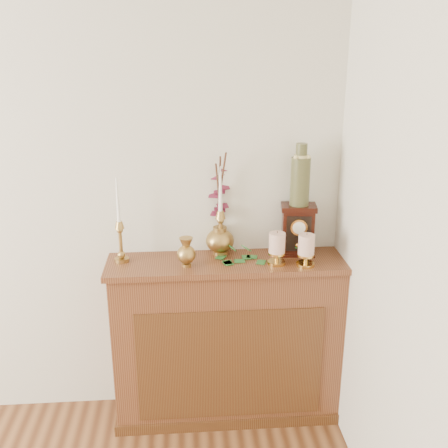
{
  "coord_description": "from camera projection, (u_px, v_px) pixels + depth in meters",
  "views": [
    {
      "loc": [
        1.19,
        -0.37,
        1.98
      ],
      "look_at": [
        1.38,
        2.05,
        1.14
      ],
      "focal_mm": 42.0,
      "sensor_mm": 36.0,
      "label": 1
    }
  ],
  "objects": [
    {
      "name": "ivy_garland",
      "position": [
        269.0,
        254.0,
        2.73
      ],
      "size": [
        0.47,
        0.22,
        0.09
      ],
      "rotation": [
        0.0,
        0.0,
        0.15
      ],
      "color": "#266627",
      "rests_on": "console_shelf"
    },
    {
      "name": "ginger_jar",
      "position": [
        219.0,
        206.0,
        2.74
      ],
      "size": [
        0.23,
        0.24,
        0.55
      ],
      "rotation": [
        0.0,
        0.0,
        -0.06
      ],
      "color": "#9F7A3F",
      "rests_on": "console_shelf"
    },
    {
      "name": "pillar_candle_right",
      "position": [
        306.0,
        249.0,
        2.59
      ],
      "size": [
        0.09,
        0.09,
        0.18
      ],
      "rotation": [
        0.0,
        0.0,
        -0.15
      ],
      "color": "gold",
      "rests_on": "console_shelf"
    },
    {
      "name": "console_shelf",
      "position": [
        227.0,
        344.0,
        2.84
      ],
      "size": [
        1.24,
        0.34,
        0.93
      ],
      "color": "brown",
      "rests_on": "ground"
    },
    {
      "name": "bud_vase",
      "position": [
        186.0,
        252.0,
        2.59
      ],
      "size": [
        0.09,
        0.09,
        0.15
      ],
      "rotation": [
        0.0,
        0.0,
        -0.24
      ],
      "color": "#9F7A3F",
      "rests_on": "console_shelf"
    },
    {
      "name": "candlestick_left",
      "position": [
        120.0,
        235.0,
        2.63
      ],
      "size": [
        0.07,
        0.07,
        0.44
      ],
      "rotation": [
        0.0,
        0.0,
        -0.32
      ],
      "color": "#9F7A3F",
      "rests_on": "console_shelf"
    },
    {
      "name": "pillar_candle_left",
      "position": [
        277.0,
        247.0,
        2.61
      ],
      "size": [
        0.09,
        0.09,
        0.18
      ],
      "rotation": [
        0.0,
        0.0,
        -0.07
      ],
      "color": "gold",
      "rests_on": "console_shelf"
    },
    {
      "name": "ceramic_vase",
      "position": [
        300.0,
        178.0,
        2.64
      ],
      "size": [
        0.1,
        0.1,
        0.32
      ],
      "rotation": [
        0.0,
        0.0,
        -0.13
      ],
      "color": "#183123",
      "rests_on": "mantel_clock"
    },
    {
      "name": "mantel_clock",
      "position": [
        298.0,
        230.0,
        2.73
      ],
      "size": [
        0.19,
        0.15,
        0.27
      ],
      "rotation": [
        0.0,
        0.0,
        -0.13
      ],
      "color": "black",
      "rests_on": "console_shelf"
    },
    {
      "name": "candlestick_center",
      "position": [
        220.0,
        225.0,
        2.71
      ],
      "size": [
        0.08,
        0.08,
        0.49
      ],
      "rotation": [
        0.0,
        0.0,
        -0.15
      ],
      "color": "#9F7A3F",
      "rests_on": "console_shelf"
    }
  ]
}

